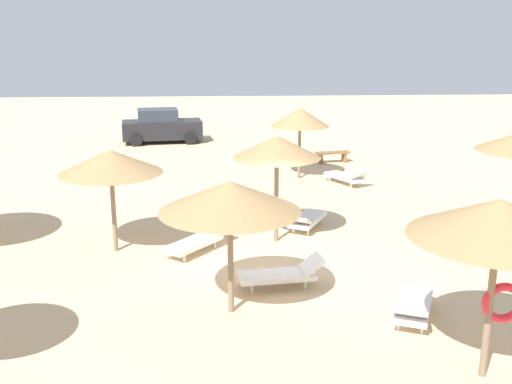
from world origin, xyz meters
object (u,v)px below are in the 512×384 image
Objects in this scene: parasol_2 at (277,147)px; lounger_6 at (413,307)px; lounger_1 at (197,240)px; parasol_0 at (300,117)px; parasol_1 at (110,162)px; lounger_2 at (306,219)px; parasol_6 at (499,220)px; parked_car at (161,127)px; parasol_5 at (230,197)px; bench_0 at (117,161)px; lounger_5 at (283,274)px; lounger_0 at (347,176)px; bench_1 at (333,155)px.

parasol_2 is 1.45× the size of lounger_6.
parasol_2 is 1.58× the size of lounger_1.
parasol_0 is 9.61m from parasol_1.
lounger_2 is at bearing 43.13° from parasol_2.
parasol_6 is 0.73× the size of parked_car.
parasol_6 reaches higher than lounger_1.
parasol_5 is 1.40× the size of lounger_6.
bench_0 is at bearing -101.39° from parked_car.
parked_car is (-4.41, 18.32, 0.51)m from lounger_5.
parasol_0 is at bearing 84.58° from lounger_2.
parasol_2 is at bearing -73.46° from parked_car.
parasol_6 is 1.54× the size of lounger_2.
parasol_2 is at bearing -118.18° from lounger_0.
parasol_5 is at bearing -108.37° from bench_1.
lounger_5 is at bearing -99.28° from parasol_0.
bench_0 is at bearing 118.50° from parasol_6.
lounger_5 is (1.18, 1.15, -2.12)m from parasol_5.
parked_car is at bearing 110.90° from lounger_2.
lounger_0 is at bearing -35.26° from parasol_0.
parasol_0 is 10.26m from parked_car.
parasol_2 is at bearing 6.95° from parasol_1.
bench_1 is (0.16, 3.87, 0.03)m from lounger_0.
parasol_5 is 1.44× the size of lounger_5.
bench_1 is (1.09, 14.68, 0.03)m from lounger_6.
parasol_5 is 1.86× the size of bench_0.
parasol_2 is at bearing 112.66° from parasol_6.
parasol_1 reaches higher than lounger_2.
parasol_1 is 4.72m from parasol_5.
parasol_5 is (2.94, -3.69, 0.06)m from parasol_1.
parked_car reaches higher than bench_0.
parked_car is (-2.41, 16.00, 0.50)m from lounger_1.
parked_car is at bearing 126.85° from parasol_0.
lounger_6 is (3.57, -0.63, -2.13)m from parasol_5.
parasol_0 is 12.18m from lounger_6.
lounger_6 is at bearing -33.51° from parasol_1.
parasol_2 is 0.95× the size of parasol_6.
parasol_5 reaches higher than lounger_1.
parked_car is (-7.37, 22.06, -1.89)m from parasol_6.
parasol_6 reaches higher than parasol_0.
parasol_1 is at bearing -126.29° from bench_1.
lounger_0 is at bearing 51.56° from lounger_1.
lounger_1 is at bearing -81.45° from parked_car.
lounger_1 is at bearing -114.98° from parasol_0.
parasol_5 is 0.67× the size of parked_car.
parasol_0 is 7.84m from bench_0.
lounger_2 is at bearing -69.10° from parked_car.
parasol_1 is 0.92× the size of parasol_2.
lounger_2 is at bearing 103.76° from parasol_6.
bench_0 and bench_1 have the same top height.
bench_0 is at bearing 165.32° from parasol_0.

